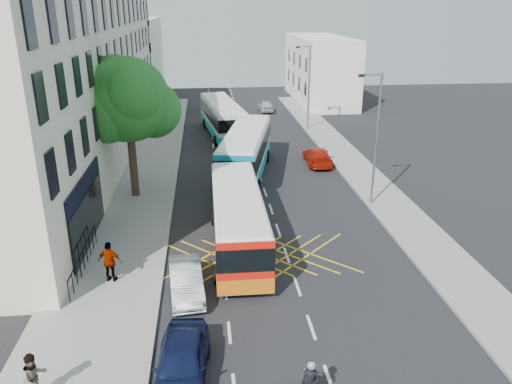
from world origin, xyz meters
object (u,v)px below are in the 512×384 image
object	(u,v)px
distant_car_silver	(265,106)
bus_far	(222,118)
parked_car_silver	(186,280)
bus_near	(238,219)
lamp_far	(308,83)
distant_car_grey	(212,106)
street_tree	(127,101)
pedestrian_near	(35,378)
bus_mid	(246,151)
parked_car_blue	(181,363)
lamp_near	(375,133)
red_hatchback	(317,156)
pedestrian_far	(110,262)

from	to	relation	value
distant_car_silver	bus_far	bearing A→B (deg)	60.20
parked_car_silver	distant_car_silver	distance (m)	39.54
bus_near	lamp_far	bearing A→B (deg)	71.17
distant_car_grey	distant_car_silver	xyz separation A→B (m)	(6.18, -0.77, 0.05)
street_tree	pedestrian_near	distance (m)	18.80
lamp_far	bus_far	size ratio (longest dim) A/B	0.69
street_tree	bus_near	size ratio (longest dim) A/B	0.83
bus_mid	parked_car_blue	bearing A→B (deg)	-88.26
distant_car_silver	lamp_far	bearing A→B (deg)	104.04
parked_car_blue	parked_car_silver	bearing A→B (deg)	94.67
bus_far	lamp_far	bearing A→B (deg)	-0.35
street_tree	bus_far	world-z (taller)	street_tree
bus_mid	bus_far	bearing A→B (deg)	108.13
street_tree	lamp_near	bearing A→B (deg)	-11.40
lamp_far	parked_car_blue	distance (m)	36.42
red_hatchback	pedestrian_near	xyz separation A→B (m)	(-14.17, -23.87, 0.37)
bus_mid	distant_car_grey	bearing A→B (deg)	107.00
lamp_near	parked_car_blue	world-z (taller)	lamp_near
street_tree	lamp_near	world-z (taller)	street_tree
lamp_far	bus_mid	world-z (taller)	lamp_far
red_hatchback	distant_car_grey	xyz separation A→B (m)	(-7.75, 21.62, -0.07)
street_tree	parked_car_blue	bearing A→B (deg)	-78.30
lamp_near	distant_car_grey	bearing A→B (deg)	106.69
street_tree	red_hatchback	distance (m)	15.61
parked_car_blue	bus_near	bearing A→B (deg)	80.02
bus_far	pedestrian_near	distance (m)	34.73
distant_car_silver	pedestrian_near	xyz separation A→B (m)	(-12.59, -44.71, 0.39)
lamp_far	bus_far	distance (m)	8.95
distant_car_silver	pedestrian_far	size ratio (longest dim) A/B	1.97
bus_far	street_tree	bearing A→B (deg)	-119.33
bus_far	bus_near	bearing A→B (deg)	-98.13
bus_mid	pedestrian_near	size ratio (longest dim) A/B	6.74
lamp_far	pedestrian_near	size ratio (longest dim) A/B	4.57
parked_car_blue	distant_car_silver	size ratio (longest dim) A/B	1.15
parked_car_blue	parked_car_silver	xyz separation A→B (m)	(0.00, 5.44, -0.09)
distant_car_grey	lamp_far	bearing A→B (deg)	-41.79
bus_mid	bus_far	world-z (taller)	bus_mid
bus_mid	street_tree	bearing A→B (deg)	-139.61
distant_car_silver	pedestrian_near	bearing A→B (deg)	71.35
distant_car_grey	bus_far	bearing A→B (deg)	-79.32
lamp_far	parked_car_silver	world-z (taller)	lamp_far
street_tree	parked_car_silver	xyz separation A→B (m)	(3.61, -12.00, -5.65)
bus_near	bus_far	bearing A→B (deg)	89.81
bus_mid	bus_far	distance (m)	11.96
pedestrian_near	pedestrian_far	distance (m)	7.27
red_hatchback	distant_car_grey	world-z (taller)	red_hatchback
red_hatchback	bus_mid	bearing A→B (deg)	19.29
lamp_far	parked_car_silver	bearing A→B (deg)	-110.92
lamp_far	parked_car_blue	bearing A→B (deg)	-107.84
lamp_near	parked_car_silver	xyz separation A→B (m)	(-11.10, -9.03, -3.98)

